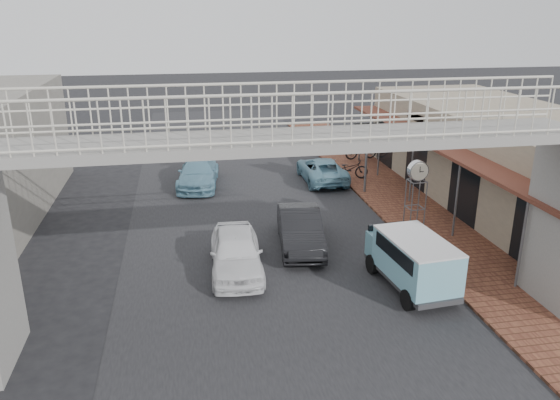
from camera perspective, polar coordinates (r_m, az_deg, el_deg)
name	(u,v)px	position (r m, az deg, el deg)	size (l,w,h in m)	color
ground	(274,265)	(18.27, -0.64, -6.76)	(120.00, 120.00, 0.00)	black
road_strip	(274,264)	(18.27, -0.64, -6.74)	(10.00, 60.00, 0.01)	black
sidewalk	(420,219)	(22.75, 14.38, -1.89)	(3.00, 40.00, 0.10)	brown
shophouse_row	(513,160)	(25.15, 23.13, 3.85)	(7.20, 18.00, 4.00)	gray
footbridge	(301,218)	(13.40, 2.22, -1.88)	(16.40, 2.40, 6.34)	gray
white_hatchback	(236,252)	(17.58, -4.62, -5.43)	(1.62, 4.03, 1.37)	white
dark_sedan	(300,229)	(19.36, 2.11, -3.04)	(1.43, 4.11, 1.35)	black
angkot_curb	(322,170)	(27.02, 4.39, 3.19)	(1.93, 4.18, 1.16)	#669BB1
angkot_far	(198,173)	(26.48, -8.54, 2.83)	(1.79, 4.41, 1.28)	#6699B0
angkot_van	(413,256)	(16.80, 13.73, -5.72)	(1.86, 3.57, 1.69)	black
motorcycle_near	(349,169)	(27.25, 7.23, 3.26)	(0.66, 1.88, 0.99)	black
motorcycle_far	(361,149)	(30.98, 8.48, 5.27)	(0.53, 1.87, 1.13)	black
street_clock	(418,175)	(19.74, 14.18, 2.59)	(0.73, 0.60, 2.96)	#59595B
arrow_sign	(385,134)	(25.02, 10.93, 6.80)	(1.91, 1.20, 3.32)	#59595B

